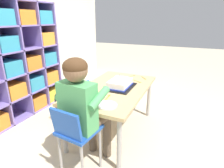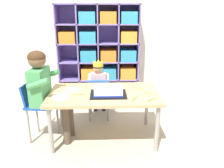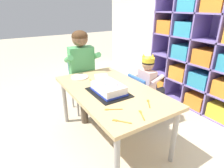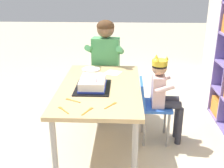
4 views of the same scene
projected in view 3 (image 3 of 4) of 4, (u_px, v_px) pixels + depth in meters
The scene contains 16 objects.
ground at pixel (111, 138), 2.04m from camera, with size 16.00×16.00×0.00m, color beige.
classroom_back_wall at pixel (224, 9), 2.36m from camera, with size 5.17×0.10×2.60m, color beige.
storage_cubby_shelf at pixel (201, 53), 2.47m from camera, with size 1.37×0.38×1.57m.
activity_table at pixel (111, 95), 1.84m from camera, with size 1.25×0.72×0.58m.
classroom_chair_blue at pixel (142, 94), 2.19m from camera, with size 0.32×0.30×0.61m.
child_with_crown at pixel (150, 81), 2.18m from camera, with size 0.30×0.31×0.85m.
classroom_chair_adult_side at pixel (81, 79), 2.48m from camera, with size 0.37×0.34×0.70m.
adult_helper_seated at pixel (83, 65), 2.30m from camera, with size 0.45×0.43×1.07m.
birthday_cake_on_tray at pixel (108, 89), 1.73m from camera, with size 0.40×0.30×0.13m.
paper_plate_stack at pixel (80, 77), 2.11m from camera, with size 0.19×0.19×0.01m, color white.
paper_napkin_square at pixel (101, 76), 2.16m from camera, with size 0.15×0.15×0.00m, color white.
fork_by_napkin at pixel (112, 109), 1.46m from camera, with size 0.08×0.13×0.00m.
fork_beside_plate_stack at pixel (149, 103), 1.56m from camera, with size 0.12×0.09×0.00m.
fork_at_table_front_edge at pixel (121, 121), 1.31m from camera, with size 0.12×0.10×0.00m.
fork_scattered_mid_table at pixel (93, 81), 2.00m from camera, with size 0.14×0.03×0.00m.
fork_near_cake_tray at pixel (142, 115), 1.39m from camera, with size 0.13×0.07×0.00m.
Camera 3 is at (1.41, -0.87, 1.34)m, focal length 29.94 mm.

